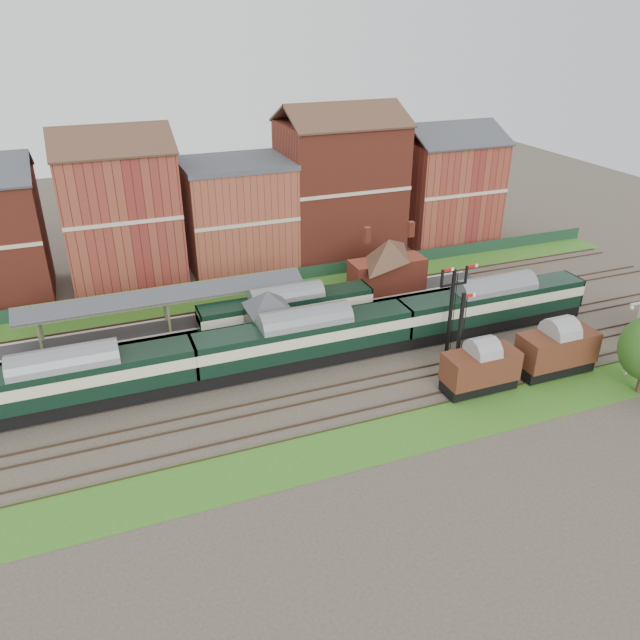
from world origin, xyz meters
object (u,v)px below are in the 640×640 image
object	(u,v)px
signal_box	(269,320)
dmu_train	(305,338)
platform_railcar	(287,310)
semaphore_bracket	(452,305)
goods_van_a	(480,368)

from	to	relation	value
signal_box	dmu_train	size ratio (longest dim) A/B	0.10
signal_box	platform_railcar	xyz separation A→B (m)	(2.75, 3.25, -0.91)
semaphore_bracket	dmu_train	size ratio (longest dim) A/B	0.14
signal_box	semaphore_bracket	size ratio (longest dim) A/B	0.73
semaphore_bracket	platform_railcar	bearing A→B (deg)	143.77
signal_box	semaphore_bracket	distance (m)	16.16
dmu_train	signal_box	bearing A→B (deg)	124.65
signal_box	platform_railcar	world-z (taller)	signal_box
dmu_train	goods_van_a	distance (m)	14.76
signal_box	platform_railcar	size ratio (longest dim) A/B	0.36
semaphore_bracket	platform_railcar	world-z (taller)	semaphore_bracket
dmu_train	semaphore_bracket	bearing A→B (deg)	-11.06
signal_box	goods_van_a	xyz separation A→B (m)	(13.94, -12.25, -1.10)
signal_box	dmu_train	distance (m)	4.00
semaphore_bracket	platform_railcar	xyz separation A→B (m)	(-12.28, 9.00, -2.35)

